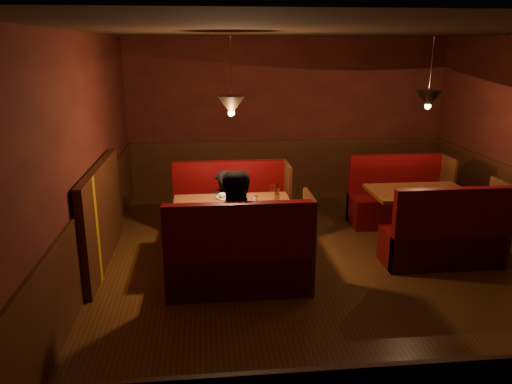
{
  "coord_description": "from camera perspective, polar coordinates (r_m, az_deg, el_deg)",
  "views": [
    {
      "loc": [
        -1.58,
        -5.83,
        2.73
      ],
      "look_at": [
        -0.95,
        0.22,
        0.95
      ],
      "focal_mm": 35.0,
      "sensor_mm": 36.0,
      "label": 1
    }
  ],
  "objects": [
    {
      "name": "diner_b",
      "position": [
        5.75,
        -1.82,
        -2.6
      ],
      "size": [
        1.01,
        0.89,
        1.73
      ],
      "primitive_type": "imported",
      "rotation": [
        0.0,
        0.0,
        0.32
      ],
      "color": "black",
      "rests_on": "ground"
    },
    {
      "name": "room",
      "position": [
        6.25,
        6.27,
        0.61
      ],
      "size": [
        6.02,
        7.02,
        2.92
      ],
      "color": "#46200F",
      "rests_on": "ground"
    },
    {
      "name": "second_bench_near",
      "position": [
        6.84,
        20.86,
        -5.21
      ],
      "size": [
        1.52,
        0.57,
        1.09
      ],
      "color": "#570507",
      "rests_on": "ground"
    },
    {
      "name": "main_table",
      "position": [
        6.42,
        -2.53,
        -2.87
      ],
      "size": [
        1.51,
        0.92,
        1.06
      ],
      "color": "#53210D",
      "rests_on": "ground"
    },
    {
      "name": "second_table",
      "position": [
        7.45,
        18.06,
        -1.33
      ],
      "size": [
        1.38,
        0.88,
        0.78
      ],
      "color": "#53210D",
      "rests_on": "ground"
    },
    {
      "name": "diner_a",
      "position": [
        6.98,
        -3.67,
        -0.43
      ],
      "size": [
        0.59,
        0.45,
        1.45
      ],
      "primitive_type": "imported",
      "rotation": [
        0.0,
        0.0,
        3.36
      ],
      "color": "black",
      "rests_on": "ground"
    },
    {
      "name": "main_bench_near",
      "position": [
        5.72,
        -1.79,
        -8.17
      ],
      "size": [
        1.66,
        0.59,
        1.13
      ],
      "color": "#570507",
      "rests_on": "ground"
    },
    {
      "name": "main_bench_far",
      "position": [
        7.31,
        -2.78,
        -2.62
      ],
      "size": [
        1.66,
        0.59,
        1.13
      ],
      "color": "#570507",
      "rests_on": "ground"
    },
    {
      "name": "second_bench_far",
      "position": [
        8.25,
        15.87,
        -1.12
      ],
      "size": [
        1.52,
        0.57,
        1.09
      ],
      "color": "#570507",
      "rests_on": "ground"
    }
  ]
}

